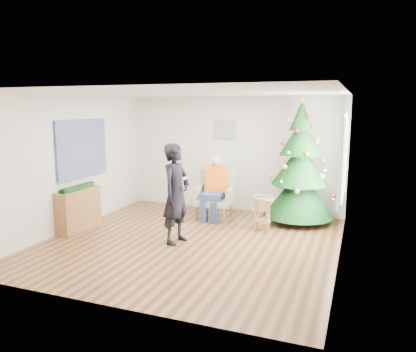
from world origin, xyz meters
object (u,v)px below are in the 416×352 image
at_px(christmas_tree, 300,167).
at_px(stool, 262,213).
at_px(armchair, 215,201).
at_px(standing_man, 176,194).
at_px(console, 79,210).

height_order(christmas_tree, stool, christmas_tree).
distance_m(stool, armchair, 1.25).
bearing_deg(stool, armchair, 156.63).
bearing_deg(armchair, standing_man, -99.68).
relative_size(standing_man, console, 1.76).
height_order(christmas_tree, standing_man, christmas_tree).
bearing_deg(console, christmas_tree, 29.56).
bearing_deg(armchair, christmas_tree, 5.05).
xyz_separation_m(christmas_tree, stool, (-0.56, -0.84, -0.83)).
height_order(stool, armchair, armchair).
bearing_deg(console, stool, 21.75).
bearing_deg(armchair, console, -148.58).
xyz_separation_m(christmas_tree, armchair, (-1.71, -0.35, -0.78)).
xyz_separation_m(stool, armchair, (-1.15, 0.50, 0.05)).
xyz_separation_m(stool, standing_man, (-1.25, -1.22, 0.54)).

